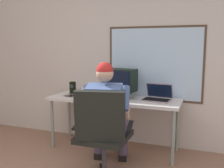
{
  "coord_description": "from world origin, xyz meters",
  "views": [
    {
      "loc": [
        1.4,
        -1.09,
        1.47
      ],
      "look_at": [
        0.32,
        1.87,
        1.0
      ],
      "focal_mm": 41.79,
      "sensor_mm": 36.0,
      "label": 1
    }
  ],
  "objects_px": {
    "office_chair": "(102,129)",
    "person_seated": "(107,114)",
    "laptop": "(158,96)",
    "desk_speaker": "(73,88)",
    "desk": "(114,102)",
    "crt_monitor": "(120,81)",
    "cd_case": "(70,96)",
    "wine_glass": "(84,90)"
  },
  "relations": [
    {
      "from": "desk",
      "to": "wine_glass",
      "type": "xyz_separation_m",
      "value": [
        -0.39,
        -0.14,
        0.16
      ]
    },
    {
      "from": "desk",
      "to": "person_seated",
      "type": "bearing_deg",
      "value": -77.41
    },
    {
      "from": "desk",
      "to": "crt_monitor",
      "type": "xyz_separation_m",
      "value": [
        0.07,
        0.05,
        0.3
      ]
    },
    {
      "from": "office_chair",
      "to": "desk",
      "type": "bearing_deg",
      "value": 101.98
    },
    {
      "from": "wine_glass",
      "to": "cd_case",
      "type": "distance_m",
      "value": 0.26
    },
    {
      "from": "desk",
      "to": "desk_speaker",
      "type": "distance_m",
      "value": 0.71
    },
    {
      "from": "crt_monitor",
      "to": "cd_case",
      "type": "bearing_deg",
      "value": -168.2
    },
    {
      "from": "desk",
      "to": "desk_speaker",
      "type": "bearing_deg",
      "value": 172.69
    },
    {
      "from": "crt_monitor",
      "to": "cd_case",
      "type": "xyz_separation_m",
      "value": [
        -0.7,
        -0.15,
        -0.23
      ]
    },
    {
      "from": "wine_glass",
      "to": "desk_speaker",
      "type": "xyz_separation_m",
      "value": [
        -0.3,
        0.23,
        -0.01
      ]
    },
    {
      "from": "office_chair",
      "to": "person_seated",
      "type": "height_order",
      "value": "person_seated"
    },
    {
      "from": "laptop",
      "to": "wine_glass",
      "type": "bearing_deg",
      "value": -167.65
    },
    {
      "from": "laptop",
      "to": "office_chair",
      "type": "bearing_deg",
      "value": -112.6
    },
    {
      "from": "cd_case",
      "to": "desk_speaker",
      "type": "bearing_deg",
      "value": 106.96
    },
    {
      "from": "laptop",
      "to": "desk_speaker",
      "type": "bearing_deg",
      "value": 179.58
    },
    {
      "from": "person_seated",
      "to": "wine_glass",
      "type": "bearing_deg",
      "value": 137.05
    },
    {
      "from": "desk",
      "to": "wine_glass",
      "type": "relative_size",
      "value": 12.67
    },
    {
      "from": "desk_speaker",
      "to": "cd_case",
      "type": "height_order",
      "value": "desk_speaker"
    },
    {
      "from": "laptop",
      "to": "desk_speaker",
      "type": "height_order",
      "value": "laptop"
    },
    {
      "from": "office_chair",
      "to": "crt_monitor",
      "type": "height_order",
      "value": "crt_monitor"
    },
    {
      "from": "cd_case",
      "to": "laptop",
      "type": "bearing_deg",
      "value": 8.18
    },
    {
      "from": "crt_monitor",
      "to": "desk",
      "type": "bearing_deg",
      "value": -143.84
    },
    {
      "from": "cd_case",
      "to": "person_seated",
      "type": "bearing_deg",
      "value": -34.75
    },
    {
      "from": "person_seated",
      "to": "wine_glass",
      "type": "relative_size",
      "value": 8.93
    },
    {
      "from": "desk",
      "to": "cd_case",
      "type": "relative_size",
      "value": 10.57
    },
    {
      "from": "desk",
      "to": "cd_case",
      "type": "xyz_separation_m",
      "value": [
        -0.64,
        -0.1,
        0.06
      ]
    },
    {
      "from": "crt_monitor",
      "to": "laptop",
      "type": "distance_m",
      "value": 0.56
    },
    {
      "from": "desk",
      "to": "desk_speaker",
      "type": "height_order",
      "value": "desk_speaker"
    },
    {
      "from": "laptop",
      "to": "cd_case",
      "type": "relative_size",
      "value": 2.25
    },
    {
      "from": "office_chair",
      "to": "person_seated",
      "type": "xyz_separation_m",
      "value": [
        -0.05,
        0.26,
        0.1
      ]
    },
    {
      "from": "desk",
      "to": "crt_monitor",
      "type": "distance_m",
      "value": 0.31
    },
    {
      "from": "office_chair",
      "to": "crt_monitor",
      "type": "distance_m",
      "value": 1.03
    },
    {
      "from": "person_seated",
      "to": "laptop",
      "type": "xyz_separation_m",
      "value": [
        0.45,
        0.72,
        0.12
      ]
    },
    {
      "from": "person_seated",
      "to": "laptop",
      "type": "distance_m",
      "value": 0.86
    },
    {
      "from": "wine_glass",
      "to": "crt_monitor",
      "type": "bearing_deg",
      "value": 22.03
    },
    {
      "from": "office_chair",
      "to": "wine_glass",
      "type": "bearing_deg",
      "value": 127.6
    },
    {
      "from": "office_chair",
      "to": "desk_speaker",
      "type": "bearing_deg",
      "value": 131.84
    },
    {
      "from": "laptop",
      "to": "cd_case",
      "type": "xyz_separation_m",
      "value": [
        -1.23,
        -0.18,
        -0.05
      ]
    },
    {
      "from": "crt_monitor",
      "to": "person_seated",
      "type": "bearing_deg",
      "value": -83.73
    },
    {
      "from": "office_chair",
      "to": "laptop",
      "type": "height_order",
      "value": "office_chair"
    },
    {
      "from": "desk",
      "to": "crt_monitor",
      "type": "bearing_deg",
      "value": 36.16
    },
    {
      "from": "office_chair",
      "to": "wine_glass",
      "type": "height_order",
      "value": "office_chair"
    }
  ]
}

